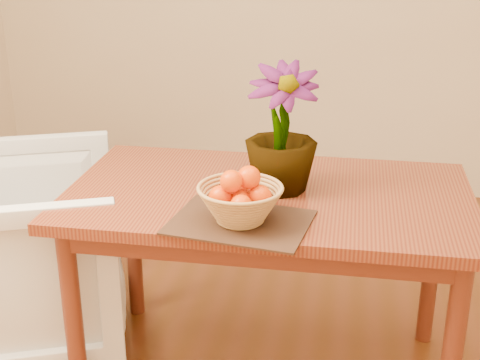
% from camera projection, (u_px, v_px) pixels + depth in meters
% --- Properties ---
extents(table, '(1.40, 0.80, 0.75)m').
position_uv_depth(table, '(268.00, 214.00, 2.35)').
color(table, brown).
rests_on(table, floor).
extents(placemat, '(0.46, 0.38, 0.01)m').
position_uv_depth(placemat, '(240.00, 222.00, 2.07)').
color(placemat, '#392114').
rests_on(placemat, table).
extents(wicker_basket, '(0.27, 0.27, 0.11)m').
position_uv_depth(wicker_basket, '(240.00, 205.00, 2.05)').
color(wicker_basket, '#B18A49').
rests_on(wicker_basket, placemat).
extents(orange_pile, '(0.19, 0.18, 0.13)m').
position_uv_depth(orange_pile, '(240.00, 192.00, 2.03)').
color(orange_pile, '#FD4404').
rests_on(orange_pile, wicker_basket).
extents(potted_plant, '(0.28, 0.28, 0.44)m').
position_uv_depth(potted_plant, '(281.00, 129.00, 2.25)').
color(potted_plant, '#1D4413').
rests_on(potted_plant, table).
extents(armchair, '(1.04, 1.07, 0.87)m').
position_uv_depth(armchair, '(10.00, 246.00, 2.62)').
color(armchair, gray).
rests_on(armchair, floor).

